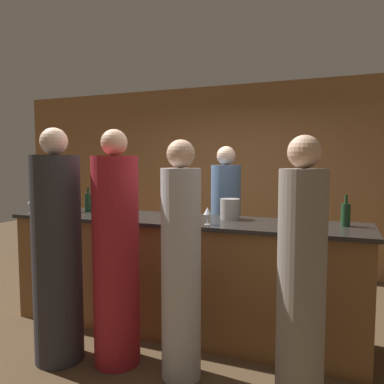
% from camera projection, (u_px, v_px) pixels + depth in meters
% --- Properties ---
extents(ground_plane, '(14.00, 14.00, 0.00)m').
position_uv_depth(ground_plane, '(180.00, 329.00, 3.66)').
color(ground_plane, '#4C3823').
extents(back_wall, '(8.00, 0.06, 2.80)m').
position_uv_depth(back_wall, '(240.00, 177.00, 5.74)').
color(back_wall, olive).
rests_on(back_wall, ground_plane).
extents(bar_counter, '(3.43, 0.75, 1.09)m').
position_uv_depth(bar_counter, '(179.00, 274.00, 3.62)').
color(bar_counter, brown).
rests_on(bar_counter, ground_plane).
extents(bartender, '(0.34, 0.34, 1.81)m').
position_uv_depth(bartender, '(226.00, 231.00, 4.25)').
color(bartender, '#4C6B93').
rests_on(bartender, ground_plane).
extents(guest_0, '(0.31, 0.31, 1.80)m').
position_uv_depth(guest_0, '(301.00, 283.00, 2.42)').
color(guest_0, gray).
rests_on(guest_0, ground_plane).
extents(guest_1, '(0.39, 0.39, 1.91)m').
position_uv_depth(guest_1, '(57.00, 255.00, 3.04)').
color(guest_1, '#2D2D33').
rests_on(guest_1, ground_plane).
extents(guest_2, '(0.30, 0.30, 1.80)m').
position_uv_depth(guest_2, '(181.00, 267.00, 2.79)').
color(guest_2, '#B2B2B7').
rests_on(guest_2, ground_plane).
extents(guest_3, '(0.37, 0.37, 1.89)m').
position_uv_depth(guest_3, '(116.00, 257.00, 3.00)').
color(guest_3, maroon).
rests_on(guest_3, ground_plane).
extents(wine_bottle_0, '(0.08, 0.08, 0.27)m').
position_uv_depth(wine_bottle_0, '(346.00, 214.00, 3.14)').
color(wine_bottle_0, '#19381E').
rests_on(wine_bottle_0, bar_counter).
extents(wine_bottle_1, '(0.08, 0.08, 0.27)m').
position_uv_depth(wine_bottle_1, '(88.00, 202.00, 4.05)').
color(wine_bottle_1, black).
rests_on(wine_bottle_1, bar_counter).
extents(wine_bottle_2, '(0.07, 0.07, 0.31)m').
position_uv_depth(wine_bottle_2, '(69.00, 200.00, 4.10)').
color(wine_bottle_2, black).
rests_on(wine_bottle_2, bar_counter).
extents(ice_bucket, '(0.18, 0.18, 0.19)m').
position_uv_depth(ice_bucket, '(230.00, 209.00, 3.53)').
color(ice_bucket, '#9E9993').
rests_on(ice_bucket, bar_counter).
extents(wine_glass_0, '(0.08, 0.08, 0.15)m').
position_uv_depth(wine_glass_0, '(112.00, 205.00, 3.67)').
color(wine_glass_0, silver).
rests_on(wine_glass_0, bar_counter).
extents(wine_glass_1, '(0.07, 0.07, 0.15)m').
position_uv_depth(wine_glass_1, '(207.00, 212.00, 3.22)').
color(wine_glass_1, silver).
rests_on(wine_glass_1, bar_counter).
extents(wine_glass_2, '(0.06, 0.06, 0.16)m').
position_uv_depth(wine_glass_2, '(31.00, 201.00, 3.94)').
color(wine_glass_2, silver).
rests_on(wine_glass_2, bar_counter).
extents(wine_glass_3, '(0.08, 0.08, 0.17)m').
position_uv_depth(wine_glass_3, '(51.00, 202.00, 3.78)').
color(wine_glass_3, silver).
rests_on(wine_glass_3, bar_counter).
extents(wine_glass_4, '(0.08, 0.08, 0.15)m').
position_uv_depth(wine_glass_4, '(290.00, 215.00, 3.02)').
color(wine_glass_4, silver).
rests_on(wine_glass_4, bar_counter).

